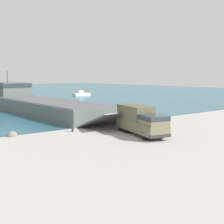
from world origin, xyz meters
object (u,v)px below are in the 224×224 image
at_px(landing_craft, 29,101).
at_px(cargo_crate, 159,129).
at_px(moored_boat_a, 81,94).
at_px(soldier_on_ramp, 149,122).
at_px(mooring_bollard, 73,128).
at_px(military_truck, 141,120).

relative_size(landing_craft, cargo_crate, 41.73).
height_order(landing_craft, cargo_crate, landing_craft).
bearing_deg(moored_boat_a, landing_craft, -39.71).
xyz_separation_m(landing_craft, soldier_on_ramp, (2.23, -29.50, -0.74)).
bearing_deg(cargo_crate, soldier_on_ramp, 93.51).
xyz_separation_m(soldier_on_ramp, moored_boat_a, (27.73, 57.89, -0.50)).
xyz_separation_m(moored_boat_a, mooring_bollard, (-35.23, -52.85, -0.08)).
bearing_deg(mooring_bollard, landing_craft, 77.85).
bearing_deg(mooring_bollard, moored_boat_a, 56.32).
relative_size(military_truck, moored_boat_a, 1.54).
bearing_deg(landing_craft, military_truck, -90.78).
relative_size(soldier_on_ramp, mooring_bollard, 2.06).
xyz_separation_m(landing_craft, moored_boat_a, (29.96, 28.40, -1.24)).
bearing_deg(military_truck, landing_craft, -165.76).
relative_size(mooring_bollard, cargo_crate, 0.82).
bearing_deg(cargo_crate, landing_craft, 94.29).
xyz_separation_m(soldier_on_ramp, cargo_crate, (0.10, -1.57, -0.61)).
distance_m(moored_boat_a, mooring_bollard, 63.52).
xyz_separation_m(landing_craft, military_truck, (-0.25, -30.68, -0.16)).
relative_size(moored_boat_a, mooring_bollard, 6.23).
bearing_deg(military_truck, moored_boat_a, 167.63).
relative_size(landing_craft, moored_boat_a, 8.17).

